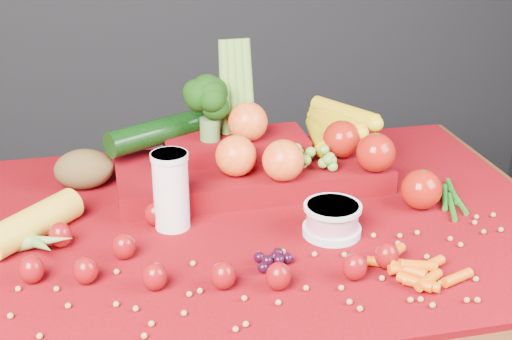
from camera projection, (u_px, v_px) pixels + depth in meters
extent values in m
cube|color=#33200B|center=(258.00, 238.00, 1.28)|extent=(1.10, 0.80, 0.05)
cube|color=#33200B|center=(23.00, 333.00, 1.63)|extent=(0.06, 0.06, 0.70)
cube|color=#33200B|center=(412.00, 282.00, 1.83)|extent=(0.06, 0.06, 0.70)
cube|color=#65030D|center=(258.00, 222.00, 1.27)|extent=(1.05, 0.75, 0.01)
cylinder|color=#F3DAD3|center=(171.00, 191.00, 1.22)|extent=(0.06, 0.06, 0.14)
cylinder|color=silver|center=(169.00, 156.00, 1.19)|extent=(0.06, 0.06, 0.01)
cylinder|color=silver|center=(332.00, 230.00, 1.22)|extent=(0.10, 0.10, 0.01)
cylinder|color=pink|center=(332.00, 216.00, 1.21)|extent=(0.09, 0.09, 0.04)
cylinder|color=silver|center=(333.00, 207.00, 1.20)|extent=(0.10, 0.10, 0.01)
ellipsoid|color=maroon|center=(124.00, 246.00, 1.14)|extent=(0.04, 0.04, 0.04)
cone|color=#0D4C11|center=(123.00, 235.00, 1.13)|extent=(0.03, 0.03, 0.01)
ellipsoid|color=maroon|center=(86.00, 270.00, 1.07)|extent=(0.04, 0.04, 0.04)
cone|color=#0D4C11|center=(84.00, 258.00, 1.07)|extent=(0.03, 0.03, 0.01)
ellipsoid|color=maroon|center=(155.00, 276.00, 1.06)|extent=(0.04, 0.04, 0.04)
cone|color=#0D4C11|center=(154.00, 264.00, 1.05)|extent=(0.03, 0.03, 0.01)
ellipsoid|color=maroon|center=(223.00, 276.00, 1.06)|extent=(0.04, 0.04, 0.04)
cone|color=#0D4C11|center=(223.00, 263.00, 1.05)|extent=(0.03, 0.03, 0.01)
ellipsoid|color=maroon|center=(278.00, 276.00, 1.06)|extent=(0.04, 0.04, 0.04)
cone|color=#0D4C11|center=(279.00, 264.00, 1.05)|extent=(0.03, 0.03, 0.01)
ellipsoid|color=maroon|center=(355.00, 267.00, 1.08)|extent=(0.04, 0.04, 0.04)
cone|color=#0D4C11|center=(356.00, 255.00, 1.08)|extent=(0.03, 0.03, 0.01)
ellipsoid|color=maroon|center=(155.00, 214.00, 1.24)|extent=(0.04, 0.04, 0.04)
cone|color=#0D4C11|center=(155.00, 203.00, 1.23)|extent=(0.03, 0.03, 0.01)
ellipsoid|color=maroon|center=(60.00, 235.00, 1.17)|extent=(0.04, 0.04, 0.04)
cone|color=#0D4C11|center=(59.00, 224.00, 1.16)|extent=(0.03, 0.03, 0.01)
ellipsoid|color=maroon|center=(387.00, 256.00, 1.11)|extent=(0.04, 0.04, 0.04)
cone|color=#0D4C11|center=(388.00, 244.00, 1.10)|extent=(0.03, 0.03, 0.01)
ellipsoid|color=maroon|center=(31.00, 270.00, 1.08)|extent=(0.04, 0.04, 0.04)
cone|color=#0D4C11|center=(30.00, 258.00, 1.07)|extent=(0.03, 0.03, 0.01)
cylinder|color=gold|center=(33.00, 223.00, 1.20)|extent=(0.17, 0.17, 0.06)
ellipsoid|color=#513E1E|center=(84.00, 169.00, 1.37)|extent=(0.11, 0.08, 0.08)
cube|color=#65030D|center=(251.00, 173.00, 1.40)|extent=(0.52, 0.22, 0.04)
cube|color=#65030D|center=(236.00, 146.00, 1.42)|extent=(0.28, 0.12, 0.03)
sphere|color=maroon|center=(376.00, 153.00, 1.34)|extent=(0.07, 0.07, 0.07)
sphere|color=maroon|center=(421.00, 189.00, 1.30)|extent=(0.07, 0.07, 0.07)
sphere|color=maroon|center=(342.00, 139.00, 1.40)|extent=(0.07, 0.07, 0.07)
sphere|color=red|center=(236.00, 156.00, 1.32)|extent=(0.08, 0.08, 0.08)
sphere|color=red|center=(283.00, 160.00, 1.30)|extent=(0.08, 0.08, 0.08)
sphere|color=red|center=(248.00, 122.00, 1.38)|extent=(0.08, 0.08, 0.08)
cylinder|color=#C8A604|center=(318.00, 135.00, 1.47)|extent=(0.06, 0.17, 0.04)
cylinder|color=#C8A604|center=(328.00, 127.00, 1.47)|extent=(0.04, 0.17, 0.04)
cylinder|color=#C8A604|center=(337.00, 120.00, 1.47)|extent=(0.07, 0.17, 0.04)
cylinder|color=#C8A604|center=(345.00, 112.00, 1.47)|extent=(0.11, 0.17, 0.04)
cylinder|color=#3F662D|center=(210.00, 129.00, 1.39)|extent=(0.04, 0.04, 0.04)
cylinder|color=olive|center=(225.00, 96.00, 1.42)|extent=(0.03, 0.06, 0.22)
cylinder|color=olive|center=(233.00, 95.00, 1.42)|extent=(0.02, 0.06, 0.22)
cylinder|color=olive|center=(241.00, 95.00, 1.42)|extent=(0.02, 0.06, 0.22)
cylinder|color=olive|center=(248.00, 94.00, 1.42)|extent=(0.03, 0.06, 0.22)
cylinder|color=black|center=(163.00, 131.00, 1.42)|extent=(0.24, 0.16, 0.05)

